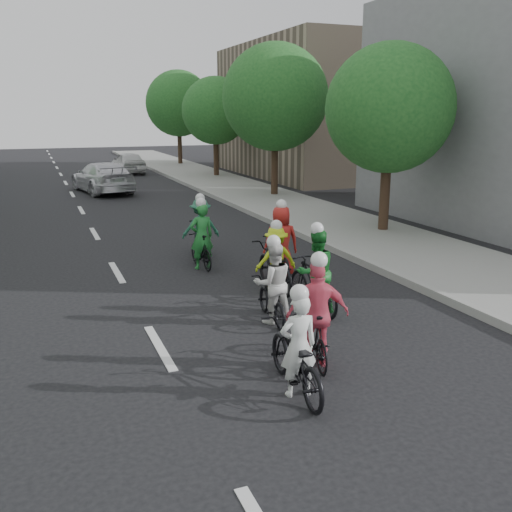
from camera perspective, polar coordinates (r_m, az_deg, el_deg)
ground at (r=9.86m, az=-9.61°, el=-8.99°), size 120.00×120.00×0.00m
sidewalk_right at (r=21.61m, az=5.77°, el=4.02°), size 4.00×80.00×0.15m
curb_right at (r=20.80m, az=0.97°, el=3.73°), size 0.18×80.00×0.18m
bldg_se at (r=37.39m, az=7.13°, el=14.26°), size 10.00×14.00×8.00m
tree_r_0 at (r=18.76m, az=13.20°, el=14.15°), size 4.00×4.00×5.97m
tree_r_1 at (r=26.69m, az=1.93°, el=15.57°), size 4.80×4.80×6.93m
tree_r_2 at (r=35.13m, az=-4.09°, el=14.28°), size 4.00×4.00×5.97m
tree_r_3 at (r=43.80m, az=-7.76°, el=14.88°), size 4.80×4.80×6.93m
cyclist_0 at (r=8.06m, az=3.98°, el=-9.97°), size 0.77×1.91×1.62m
cyclist_1 at (r=11.24m, az=5.85°, el=-2.23°), size 0.84×1.86×1.82m
cyclist_2 at (r=12.61m, az=1.90°, el=-0.79°), size 0.95×1.99×1.60m
cyclist_3 at (r=8.89m, az=6.02°, el=-6.74°), size 1.05×1.52×1.83m
cyclist_4 at (r=13.68m, az=2.42°, el=0.64°), size 0.92×1.80×1.87m
cyclist_5 at (r=14.45m, az=-5.49°, el=1.22°), size 0.63×1.50×1.81m
cyclist_6 at (r=10.68m, az=1.63°, el=-3.54°), size 0.80×1.58×1.68m
cyclist_7 at (r=15.75m, az=-5.58°, el=2.44°), size 1.07×1.67×1.73m
follow_car_lead at (r=29.42m, az=-15.09°, el=7.61°), size 2.99×5.45×1.50m
follow_car_trail at (r=38.62m, az=-12.67°, el=9.11°), size 1.91×4.20×1.40m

